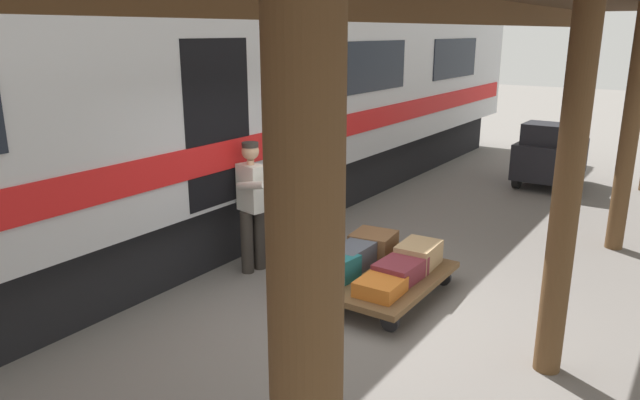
# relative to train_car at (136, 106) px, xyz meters

# --- Properties ---
(ground_plane) EXTENTS (60.00, 60.00, 0.00)m
(ground_plane) POSITION_rel_train_car_xyz_m (-3.62, 0.00, -2.06)
(ground_plane) COLOR slate
(train_car) EXTENTS (3.02, 21.56, 4.00)m
(train_car) POSITION_rel_train_car_xyz_m (0.00, 0.00, 0.00)
(train_car) COLOR #B7BABF
(train_car) RESTS_ON ground_plane
(luggage_cart) EXTENTS (1.39, 1.77, 0.28)m
(luggage_cart) POSITION_rel_train_car_xyz_m (-3.42, -0.53, -1.82)
(luggage_cart) COLOR brown
(luggage_cart) RESTS_ON ground_plane
(suitcase_brown_leather) EXTENTS (0.56, 0.55, 0.30)m
(suitcase_brown_leather) POSITION_rel_train_car_xyz_m (-3.11, -1.02, -1.63)
(suitcase_brown_leather) COLOR brown
(suitcase_brown_leather) RESTS_ON luggage_cart
(suitcase_slate_roller) EXTENTS (0.36, 0.64, 0.28)m
(suitcase_slate_roller) POSITION_rel_train_car_xyz_m (-3.11, -0.53, -1.64)
(suitcase_slate_roller) COLOR #4C515B
(suitcase_slate_roller) RESTS_ON luggage_cart
(suitcase_burgundy_valise) EXTENTS (0.46, 0.64, 0.22)m
(suitcase_burgundy_valise) POSITION_rel_train_car_xyz_m (-3.73, -0.53, -1.67)
(suitcase_burgundy_valise) COLOR maroon
(suitcase_burgundy_valise) RESTS_ON luggage_cart
(suitcase_teal_softside) EXTENTS (0.48, 0.62, 0.28)m
(suitcase_teal_softside) POSITION_rel_train_car_xyz_m (-3.11, -0.05, -1.64)
(suitcase_teal_softside) COLOR #1E666B
(suitcase_teal_softside) RESTS_ON luggage_cart
(suitcase_tan_vintage) EXTENTS (0.45, 0.59, 0.28)m
(suitcase_tan_vintage) POSITION_rel_train_car_xyz_m (-3.73, -1.02, -1.64)
(suitcase_tan_vintage) COLOR tan
(suitcase_tan_vintage) RESTS_ON luggage_cart
(suitcase_orange_carryall) EXTENTS (0.47, 0.50, 0.17)m
(suitcase_orange_carryall) POSITION_rel_train_car_xyz_m (-3.73, -0.05, -1.70)
(suitcase_orange_carryall) COLOR #CC6B23
(suitcase_orange_carryall) RESTS_ON luggage_cart
(porter_in_overalls) EXTENTS (0.72, 0.53, 1.70)m
(porter_in_overalls) POSITION_rel_train_car_xyz_m (-2.60, -0.56, -1.14)
(porter_in_overalls) COLOR navy
(porter_in_overalls) RESTS_ON ground_plane
(porter_by_door) EXTENTS (0.72, 0.52, 1.70)m
(porter_by_door) POSITION_rel_train_car_xyz_m (-1.75, -0.30, -1.14)
(porter_by_door) COLOR #332D28
(porter_by_door) RESTS_ON ground_plane
(baggage_tug) EXTENTS (1.12, 1.71, 1.30)m
(baggage_tug) POSITION_rel_train_car_xyz_m (-3.81, -7.02, -1.43)
(baggage_tug) COLOR black
(baggage_tug) RESTS_ON ground_plane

